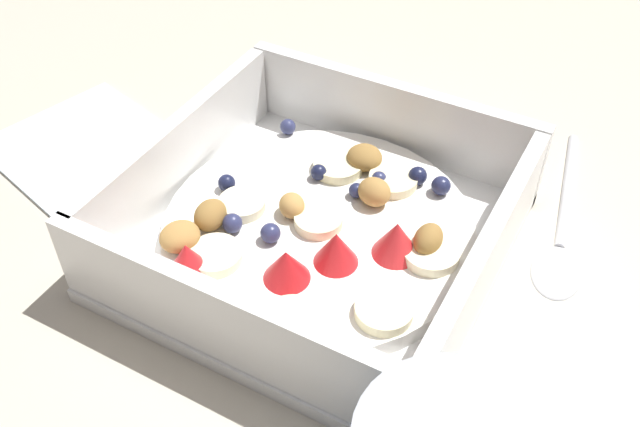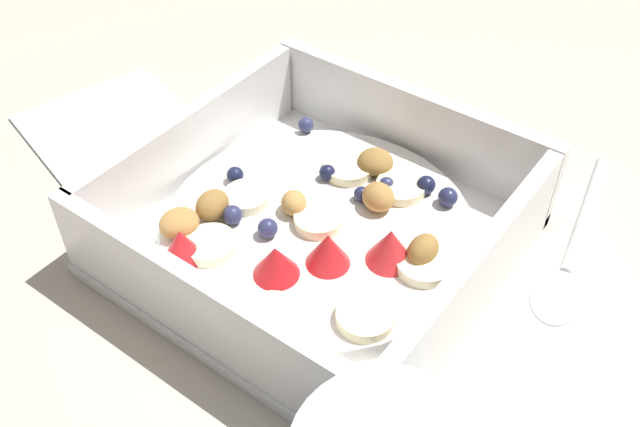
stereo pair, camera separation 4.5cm
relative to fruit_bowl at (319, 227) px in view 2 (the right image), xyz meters
name	(u,v)px [view 2 (the right image)]	position (x,y,z in m)	size (l,w,h in m)	color
ground_plane	(318,248)	(0.00, 0.00, -0.02)	(2.40, 2.40, 0.00)	beige
fruit_bowl	(319,227)	(0.00, 0.00, 0.00)	(0.22, 0.22, 0.07)	white
spoon	(567,265)	(-0.14, -0.08, -0.02)	(0.05, 0.17, 0.01)	silver
folded_napkin	(110,125)	(0.21, -0.01, -0.02)	(0.12, 0.12, 0.01)	silver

